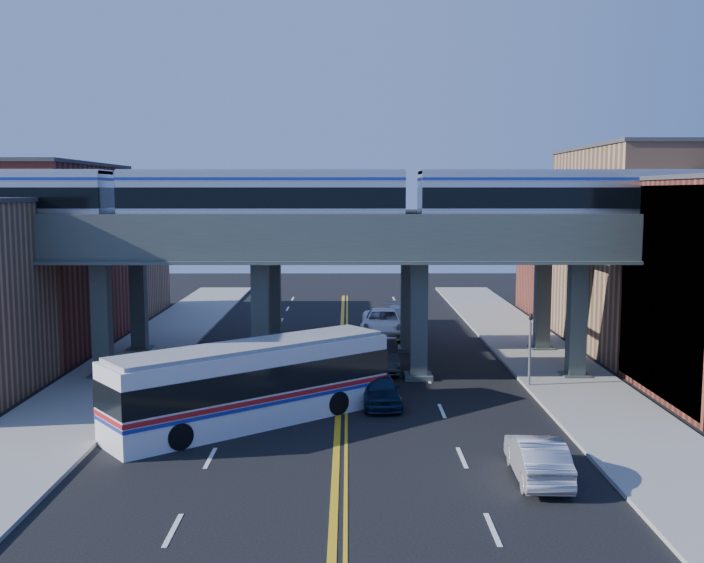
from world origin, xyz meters
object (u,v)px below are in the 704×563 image
at_px(car_lane_a, 379,389).
at_px(car_parked_curb, 538,457).
at_px(transit_bus, 253,384).
at_px(car_lane_b, 381,355).
at_px(car_lane_d, 400,321).
at_px(transit_train, 263,199).
at_px(stop_sign, 345,366).
at_px(traffic_signal, 530,341).
at_px(car_lane_c, 383,323).

bearing_deg(car_lane_a, car_parked_curb, -67.57).
bearing_deg(transit_bus, car_lane_b, 21.12).
distance_m(car_lane_b, car_lane_d, 10.87).
height_order(transit_train, stop_sign, transit_train).
height_order(traffic_signal, car_lane_a, traffic_signal).
distance_m(stop_sign, car_lane_a, 1.83).
xyz_separation_m(car_lane_b, car_lane_c, (0.57, 10.05, 0.06)).
height_order(traffic_signal, car_lane_b, traffic_signal).
distance_m(traffic_signal, car_lane_b, 8.18).
height_order(traffic_signal, car_parked_curb, traffic_signal).
height_order(car_lane_a, car_lane_d, car_lane_d).
bearing_deg(car_lane_b, car_lane_a, -94.22).
bearing_deg(stop_sign, traffic_signal, 18.63).
distance_m(traffic_signal, car_lane_c, 15.46).
relative_size(car_lane_b, car_parked_curb, 1.11).
relative_size(stop_sign, transit_bus, 0.23).
xyz_separation_m(traffic_signal, car_lane_d, (-5.29, 14.66, -1.41)).
bearing_deg(car_lane_d, transit_bus, -108.83).
relative_size(transit_bus, car_lane_b, 2.30).
bearing_deg(car_lane_d, car_lane_b, -97.97).
relative_size(transit_train, traffic_signal, 10.59).
height_order(stop_sign, car_lane_c, stop_sign).
bearing_deg(car_lane_a, car_lane_d, 77.27).
relative_size(traffic_signal, car_lane_d, 0.67).
height_order(stop_sign, car_parked_curb, stop_sign).
relative_size(car_lane_a, car_lane_d, 0.69).
relative_size(traffic_signal, car_lane_c, 0.65).
relative_size(transit_train, car_parked_curb, 9.86).
relative_size(car_lane_d, car_parked_curb, 1.39).
relative_size(traffic_signal, car_parked_curb, 0.93).
xyz_separation_m(transit_train, car_lane_c, (6.52, 11.97, -8.24)).
bearing_deg(transit_bus, car_lane_a, -11.31).
bearing_deg(car_parked_curb, transit_bus, -30.09).
distance_m(transit_bus, car_lane_b, 11.18).
height_order(stop_sign, traffic_signal, traffic_signal).
relative_size(car_lane_a, car_lane_c, 0.67).
distance_m(traffic_signal, car_parked_curb, 12.41).
bearing_deg(transit_train, car_lane_d, 58.76).
relative_size(transit_train, car_lane_c, 6.93).
bearing_deg(car_parked_curb, transit_train, -51.32).
height_order(transit_train, car_lane_a, transit_train).
bearing_deg(car_lane_a, car_lane_c, 80.87).
relative_size(car_lane_c, car_lane_d, 1.02).
distance_m(traffic_signal, transit_bus, 13.91).
bearing_deg(car_lane_a, traffic_signal, 16.01).
bearing_deg(stop_sign, car_lane_a, 0.75).
distance_m(transit_train, car_lane_b, 10.40).
relative_size(transit_train, car_lane_b, 8.85).
xyz_separation_m(stop_sign, car_lane_c, (2.45, 16.97, -0.89)).
distance_m(stop_sign, transit_bus, 4.64).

